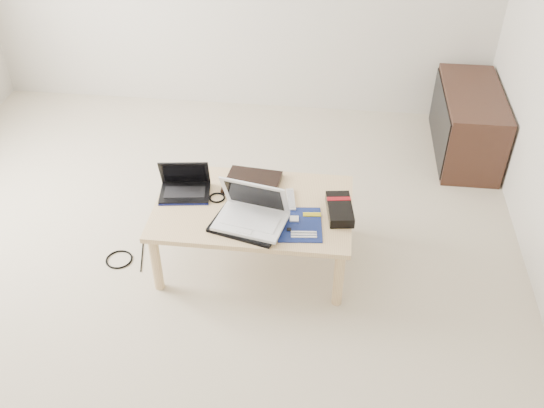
# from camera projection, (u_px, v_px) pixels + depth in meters

# --- Properties ---
(ground) EXTENTS (4.00, 4.00, 0.00)m
(ground) POSITION_uv_depth(u_px,v_px,m) (184.00, 267.00, 3.57)
(ground) COLOR beige
(ground) RESTS_ON ground
(coffee_table) EXTENTS (1.10, 0.70, 0.40)m
(coffee_table) POSITION_uv_depth(u_px,v_px,m) (253.00, 212.00, 3.41)
(coffee_table) COLOR #D3B77F
(coffee_table) RESTS_ON ground
(media_cabinet) EXTENTS (0.41, 0.90, 0.50)m
(media_cabinet) POSITION_uv_depth(u_px,v_px,m) (467.00, 123.00, 4.38)
(media_cabinet) COLOR #3D2319
(media_cabinet) RESTS_ON ground
(book) EXTENTS (0.33, 0.29, 0.03)m
(book) POSITION_uv_depth(u_px,v_px,m) (252.00, 183.00, 3.52)
(book) COLOR black
(book) RESTS_ON coffee_table
(netbook) EXTENTS (0.31, 0.24, 0.20)m
(netbook) POSITION_uv_depth(u_px,v_px,m) (185.00, 187.00, 3.45)
(netbook) COLOR black
(netbook) RESTS_ON coffee_table
(tablet) EXTENTS (0.26, 0.21, 0.01)m
(tablet) POSITION_uv_depth(u_px,v_px,m) (263.00, 208.00, 3.35)
(tablet) COLOR black
(tablet) RESTS_ON coffee_table
(remote) EXTENTS (0.07, 0.20, 0.02)m
(remote) POSITION_uv_depth(u_px,v_px,m) (291.00, 200.00, 3.41)
(remote) COLOR silver
(remote) RESTS_ON coffee_table
(neoprene_sleeve) EXTENTS (0.42, 0.35, 0.02)m
(neoprene_sleeve) POSITION_uv_depth(u_px,v_px,m) (247.00, 224.00, 3.24)
(neoprene_sleeve) COLOR black
(neoprene_sleeve) RESTS_ON coffee_table
(white_laptop) EXTENTS (0.41, 0.33, 0.24)m
(white_laptop) POSITION_uv_depth(u_px,v_px,m) (252.00, 213.00, 3.22)
(white_laptop) COLOR silver
(white_laptop) RESTS_ON neoprene_sleeve
(motherboard) EXTENTS (0.26, 0.31, 0.01)m
(motherboard) POSITION_uv_depth(u_px,v_px,m) (300.00, 225.00, 3.24)
(motherboard) COLOR #0B184A
(motherboard) RESTS_ON coffee_table
(gpu_box) EXTENTS (0.17, 0.28, 0.06)m
(gpu_box) POSITION_uv_depth(u_px,v_px,m) (340.00, 209.00, 3.31)
(gpu_box) COLOR black
(gpu_box) RESTS_ON coffee_table
(cable_coil) EXTENTS (0.11, 0.11, 0.01)m
(cable_coil) POSITION_uv_depth(u_px,v_px,m) (217.00, 198.00, 3.43)
(cable_coil) COLOR black
(cable_coil) RESTS_ON coffee_table
(floor_cable_coil) EXTENTS (0.19, 0.19, 0.01)m
(floor_cable_coil) POSITION_uv_depth(u_px,v_px,m) (119.00, 259.00, 3.61)
(floor_cable_coil) COLOR black
(floor_cable_coil) RESTS_ON ground
(floor_cable_trail) EXTENTS (0.08, 0.32, 0.01)m
(floor_cable_trail) POSITION_uv_depth(u_px,v_px,m) (142.00, 253.00, 3.66)
(floor_cable_trail) COLOR black
(floor_cable_trail) RESTS_ON ground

